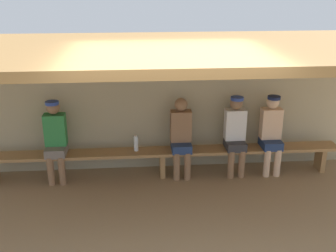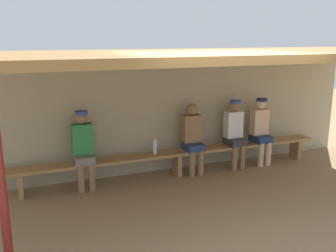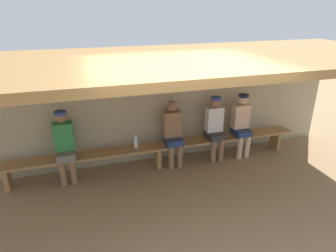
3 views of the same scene
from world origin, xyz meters
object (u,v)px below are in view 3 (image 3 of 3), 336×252
Objects in this scene: bench at (158,149)px; player_in_white at (215,125)px; player_in_red at (65,143)px; player_middle at (241,122)px; water_bottle_green at (136,142)px; player_leftmost at (173,131)px.

player_in_white reaches higher than bench.
bench is 4.46× the size of player_in_red.
player_middle is at bearing 0.11° from bench.
player_in_red reaches higher than bench.
player_in_red is 2.94m from player_in_white.
bench is 1.76m from player_in_red.
bench is 0.48m from water_bottle_green.
player_in_white is (1.22, 0.00, 0.36)m from bench.
player_leftmost reaches higher than bench.
water_bottle_green is at bearing 1.04° from player_in_red.
player_leftmost is 4.96× the size of water_bottle_green.
player_in_red is 1.30m from water_bottle_green.
bench is at bearing -179.89° from player_middle.
player_in_white is at bearing 0.17° from bench.
water_bottle_green is (-0.43, 0.03, 0.20)m from bench.
bench is at bearing -179.83° from player_in_white.
player_in_white reaches higher than water_bottle_green.
player_in_red is (-1.72, 0.00, 0.36)m from bench.
water_bottle_green is at bearing 178.16° from player_leftmost.
bench is 1.87m from player_middle.
player_middle is at bearing 0.02° from player_leftmost.
player_leftmost is (-0.91, -0.00, -0.02)m from player_in_white.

